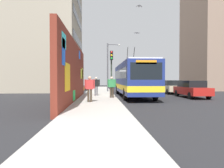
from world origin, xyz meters
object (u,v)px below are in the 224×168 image
object	(u,v)px
parked_car_red	(191,89)
pedestrian_near_wall	(90,87)
street_lamp	(109,64)
pedestrian_at_curb	(112,85)
parked_car_silver	(157,85)
traffic_light	(111,66)
parked_car_champagne	(171,87)
pedestrian_midblock	(96,85)
city_bus	(133,78)

from	to	relation	value
parked_car_red	pedestrian_near_wall	xyz separation A→B (m)	(-4.52, 9.13, 0.36)
parked_car_red	street_lamp	xyz separation A→B (m)	(8.24, 7.25, 2.89)
pedestrian_near_wall	pedestrian_at_curb	world-z (taller)	pedestrian_at_curb
parked_car_silver	street_lamp	xyz separation A→B (m)	(-3.43, 7.25, 2.90)
parked_car_silver	traffic_light	bearing A→B (deg)	145.86
parked_car_champagne	pedestrian_midblock	world-z (taller)	pedestrian_midblock
city_bus	parked_car_red	distance (m)	5.51
parked_car_champagne	street_lamp	world-z (taller)	street_lamp
parked_car_silver	pedestrian_near_wall	distance (m)	18.60
parked_car_red	pedestrian_at_curb	bearing A→B (deg)	99.70
pedestrian_near_wall	pedestrian_midblock	world-z (taller)	pedestrian_midblock
parked_car_silver	pedestrian_midblock	distance (m)	13.72
parked_car_red	street_lamp	world-z (taller)	street_lamp
parked_car_red	parked_car_champagne	bearing A→B (deg)	0.00
pedestrian_midblock	traffic_light	world-z (taller)	traffic_light
pedestrian_at_curb	city_bus	bearing A→B (deg)	-38.44
parked_car_champagne	pedestrian_at_curb	bearing A→B (deg)	133.19
parked_car_silver	street_lamp	distance (m)	8.53
pedestrian_near_wall	pedestrian_midblock	distance (m)	5.68
parked_car_silver	street_lamp	world-z (taller)	street_lamp
parked_car_red	traffic_light	world-z (taller)	traffic_light
pedestrian_at_curb	street_lamp	bearing A→B (deg)	-1.08
parked_car_red	traffic_light	size ratio (longest dim) A/B	1.10
traffic_light	street_lamp	xyz separation A→B (m)	(7.41, -0.10, 0.74)
city_bus	street_lamp	xyz separation A→B (m)	(6.70, 2.05, 1.91)
parked_car_champagne	pedestrian_at_curb	world-z (taller)	pedestrian_at_curb
pedestrian_midblock	pedestrian_near_wall	bearing A→B (deg)	176.66
parked_car_champagne	pedestrian_near_wall	distance (m)	13.71
city_bus	parked_car_champagne	distance (m)	6.73
traffic_light	city_bus	bearing A→B (deg)	-71.78
parked_car_red	parked_car_silver	distance (m)	11.67
pedestrian_near_wall	traffic_light	size ratio (longest dim) A/B	0.42
city_bus	parked_car_champagne	world-z (taller)	city_bus
pedestrian_midblock	street_lamp	bearing A→B (deg)	-12.28
street_lamp	parked_car_red	bearing A→B (deg)	-138.66
parked_car_champagne	pedestrian_midblock	distance (m)	9.91
parked_car_red	street_lamp	size ratio (longest dim) A/B	0.75
pedestrian_midblock	parked_car_red	bearing A→B (deg)	-97.43
city_bus	traffic_light	distance (m)	2.55
parked_car_silver	traffic_light	size ratio (longest dim) A/B	1.03
parked_car_champagne	parked_car_silver	xyz separation A→B (m)	(5.97, 0.00, -0.00)
city_bus	parked_car_red	world-z (taller)	city_bus
city_bus	pedestrian_near_wall	size ratio (longest dim) A/B	6.78
city_bus	pedestrian_near_wall	bearing A→B (deg)	147.07
parked_car_champagne	pedestrian_near_wall	world-z (taller)	pedestrian_near_wall
pedestrian_at_curb	pedestrian_midblock	world-z (taller)	pedestrian_at_curb
parked_car_champagne	traffic_light	distance (m)	9.08
pedestrian_at_curb	traffic_light	bearing A→B (deg)	-2.20
city_bus	traffic_light	bearing A→B (deg)	108.22
parked_car_red	parked_car_champagne	xyz separation A→B (m)	(5.71, 0.00, 0.00)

